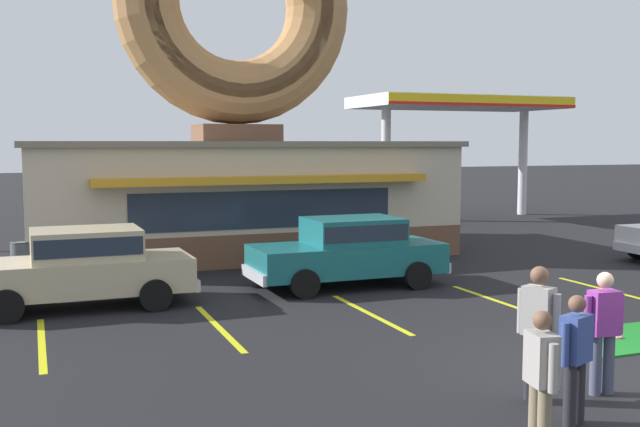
% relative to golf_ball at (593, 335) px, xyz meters
% --- Properties ---
extents(ground_plane, '(160.00, 160.00, 0.00)m').
position_rel_golf_ball_xyz_m(ground_plane, '(-1.27, -1.99, -0.05)').
color(ground_plane, black).
extents(donut_shop_building, '(12.30, 6.75, 10.96)m').
position_rel_golf_ball_xyz_m(donut_shop_building, '(-3.09, 11.96, 3.69)').
color(donut_shop_building, brown).
rests_on(donut_shop_building, ground).
extents(mini_donut_near_left, '(0.13, 0.13, 0.04)m').
position_rel_golf_ball_xyz_m(mini_donut_near_left, '(-0.70, -0.48, -0.00)').
color(mini_donut_near_left, '#D17F47').
rests_on(mini_donut_near_left, putting_mat).
extents(mini_donut_mid_left, '(0.13, 0.13, 0.04)m').
position_rel_golf_ball_xyz_m(mini_donut_mid_left, '(0.29, 0.12, -0.00)').
color(mini_donut_mid_left, brown).
rests_on(mini_donut_mid_left, putting_mat).
extents(mini_donut_far_left, '(0.13, 0.13, 0.04)m').
position_rel_golf_ball_xyz_m(mini_donut_far_left, '(0.30, -0.28, -0.00)').
color(mini_donut_far_left, '#D8667F').
rests_on(mini_donut_far_left, putting_mat).
extents(golf_ball, '(0.04, 0.04, 0.04)m').
position_rel_golf_ball_xyz_m(golf_ball, '(0.00, 0.00, 0.00)').
color(golf_ball, white).
rests_on(golf_ball, putting_mat).
extents(car_teal, '(4.57, 2.01, 1.60)m').
position_rel_golf_ball_xyz_m(car_teal, '(-2.11, 5.69, 0.82)').
color(car_teal, '#196066').
rests_on(car_teal, ground).
extents(car_champagne, '(4.59, 2.05, 1.60)m').
position_rel_golf_ball_xyz_m(car_champagne, '(-8.01, 5.59, 0.82)').
color(car_champagne, '#BCAD89').
rests_on(car_champagne, ground).
extents(pedestrian_hooded_kid, '(0.56, 0.36, 1.56)m').
position_rel_golf_ball_xyz_m(pedestrian_hooded_kid, '(-2.99, -3.09, 0.80)').
color(pedestrian_hooded_kid, '#232328').
rests_on(pedestrian_hooded_kid, ground).
extents(pedestrian_leather_jacket_man, '(0.37, 0.55, 1.77)m').
position_rel_golf_ball_xyz_m(pedestrian_leather_jacket_man, '(-2.91, -2.27, 0.94)').
color(pedestrian_leather_jacket_man, '#232328').
rests_on(pedestrian_leather_jacket_man, ground).
extents(pedestrian_clipboard_woman, '(0.30, 0.59, 1.57)m').
position_rel_golf_ball_xyz_m(pedestrian_clipboard_woman, '(-3.91, -3.65, 0.81)').
color(pedestrian_clipboard_woman, '#7F7056').
rests_on(pedestrian_clipboard_woman, ground).
extents(pedestrian_beanie_man, '(0.59, 0.27, 1.64)m').
position_rel_golf_ball_xyz_m(pedestrian_beanie_man, '(-1.92, -2.35, 0.86)').
color(pedestrian_beanie_man, '#474C66').
rests_on(pedestrian_beanie_man, ground).
extents(trash_bin, '(0.57, 0.57, 0.97)m').
position_rel_golf_ball_xyz_m(trash_bin, '(-9.15, 9.08, 0.45)').
color(trash_bin, '#51565B').
rests_on(trash_bin, ground).
extents(gas_station_canopy, '(9.00, 4.46, 5.30)m').
position_rel_golf_ball_xyz_m(gas_station_canopy, '(8.73, 18.75, 4.81)').
color(gas_station_canopy, silver).
rests_on(gas_station_canopy, ground).
extents(parking_stripe_far_left, '(0.12, 3.60, 0.01)m').
position_rel_golf_ball_xyz_m(parking_stripe_far_left, '(-8.82, 3.01, -0.05)').
color(parking_stripe_far_left, yellow).
rests_on(parking_stripe_far_left, ground).
extents(parking_stripe_left, '(0.12, 3.60, 0.01)m').
position_rel_golf_ball_xyz_m(parking_stripe_left, '(-5.82, 3.01, -0.05)').
color(parking_stripe_left, yellow).
rests_on(parking_stripe_left, ground).
extents(parking_stripe_mid_left, '(0.12, 3.60, 0.01)m').
position_rel_golf_ball_xyz_m(parking_stripe_mid_left, '(-2.82, 3.01, -0.05)').
color(parking_stripe_mid_left, yellow).
rests_on(parking_stripe_mid_left, ground).
extents(parking_stripe_centre, '(0.12, 3.60, 0.01)m').
position_rel_golf_ball_xyz_m(parking_stripe_centre, '(0.18, 3.01, -0.05)').
color(parking_stripe_centre, yellow).
rests_on(parking_stripe_centre, ground).
extents(parking_stripe_mid_right, '(0.12, 3.60, 0.01)m').
position_rel_golf_ball_xyz_m(parking_stripe_mid_right, '(3.18, 3.01, -0.05)').
color(parking_stripe_mid_right, yellow).
rests_on(parking_stripe_mid_right, ground).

